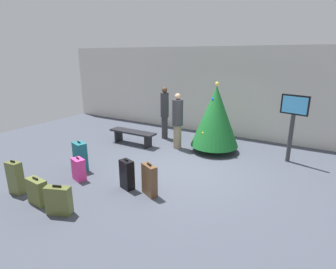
# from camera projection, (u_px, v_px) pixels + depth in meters

# --- Properties ---
(ground_plane) EXTENTS (16.00, 16.00, 0.00)m
(ground_plane) POSITION_uv_depth(u_px,v_px,m) (184.00, 169.00, 7.38)
(ground_plane) COLOR #424754
(back_wall) EXTENTS (16.00, 0.20, 3.32)m
(back_wall) POSITION_uv_depth(u_px,v_px,m) (232.00, 92.00, 10.09)
(back_wall) COLOR beige
(back_wall) RESTS_ON ground_plane
(holiday_tree) EXTENTS (1.52, 1.52, 2.24)m
(holiday_tree) POSITION_uv_depth(u_px,v_px,m) (215.00, 116.00, 8.46)
(holiday_tree) COLOR #4C3319
(holiday_tree) RESTS_ON ground_plane
(flight_info_kiosk) EXTENTS (0.75, 0.28, 1.96)m
(flight_info_kiosk) POSITION_uv_depth(u_px,v_px,m) (293.00, 117.00, 7.57)
(flight_info_kiosk) COLOR #333338
(flight_info_kiosk) RESTS_ON ground_plane
(waiting_bench) EXTENTS (1.73, 0.44, 0.48)m
(waiting_bench) POSITION_uv_depth(u_px,v_px,m) (133.00, 134.00, 9.35)
(waiting_bench) COLOR black
(waiting_bench) RESTS_ON ground_plane
(traveller_0) EXTENTS (0.42, 0.42, 1.91)m
(traveller_0) POSITION_uv_depth(u_px,v_px,m) (165.00, 111.00, 9.87)
(traveller_0) COLOR #333338
(traveller_0) RESTS_ON ground_plane
(traveller_1) EXTENTS (0.50, 0.50, 1.84)m
(traveller_1) POSITION_uv_depth(u_px,v_px,m) (178.00, 120.00, 8.82)
(traveller_1) COLOR gray
(traveller_1) RESTS_ON ground_plane
(suitcase_0) EXTENTS (0.53, 0.36, 0.62)m
(suitcase_0) POSITION_uv_depth(u_px,v_px,m) (59.00, 200.00, 5.25)
(suitcase_0) COLOR #59602D
(suitcase_0) RESTS_ON ground_plane
(suitcase_1) EXTENTS (0.38, 0.30, 0.74)m
(suitcase_1) POSITION_uv_depth(u_px,v_px,m) (127.00, 175.00, 6.24)
(suitcase_1) COLOR black
(suitcase_1) RESTS_ON ground_plane
(suitcase_2) EXTENTS (0.51, 0.24, 0.60)m
(suitcase_2) POSITION_uv_depth(u_px,v_px,m) (37.00, 192.00, 5.61)
(suitcase_2) COLOR #59602D
(suitcase_2) RESTS_ON ground_plane
(suitcase_3) EXTENTS (0.45, 0.34, 0.75)m
(suitcase_3) POSITION_uv_depth(u_px,v_px,m) (149.00, 180.00, 5.96)
(suitcase_3) COLOR brown
(suitcase_3) RESTS_ON ground_plane
(suitcase_4) EXTENTS (0.46, 0.36, 0.81)m
(suitcase_4) POSITION_uv_depth(u_px,v_px,m) (80.00, 156.00, 7.25)
(suitcase_4) COLOR #19606B
(suitcase_4) RESTS_ON ground_plane
(suitcase_5) EXTENTS (0.41, 0.32, 0.59)m
(suitcase_5) POSITION_uv_depth(u_px,v_px,m) (79.00, 169.00, 6.71)
(suitcase_5) COLOR #E5388C
(suitcase_5) RESTS_ON ground_plane
(suitcase_6) EXTENTS (0.36, 0.22, 0.79)m
(suitcase_6) POSITION_uv_depth(u_px,v_px,m) (15.00, 178.00, 6.02)
(suitcase_6) COLOR #59602D
(suitcase_6) RESTS_ON ground_plane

